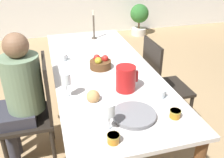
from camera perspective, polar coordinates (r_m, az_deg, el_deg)
ground_plane at (r=2.62m, az=-1.92°, el=-12.54°), size 20.00×20.00×0.00m
dining_table at (r=2.25m, az=-2.18°, el=0.44°), size 0.85×2.13×0.76m
chair_person_side at (r=2.21m, az=-17.08°, el=-6.86°), size 0.42×0.42×0.94m
chair_opposite at (r=2.55m, az=11.10°, el=-1.01°), size 0.42×0.42×0.94m
person_seated at (r=2.11m, az=-20.30°, el=-2.68°), size 0.39×0.41×1.17m
red_pitcher at (r=1.82m, az=3.15°, el=0.12°), size 0.17×0.15×0.19m
wine_glass_water at (r=1.73m, az=-10.50°, el=-0.23°), size 0.07×0.07×0.19m
wine_glass_juice at (r=1.40m, az=-0.71°, el=-7.39°), size 0.07×0.07×0.18m
teacup_near_person at (r=1.79m, az=10.80°, el=-3.51°), size 0.13×0.13×0.06m
teacup_across at (r=2.38m, az=-11.19°, el=4.70°), size 0.13×0.13×0.06m
serving_tray at (r=1.58m, az=5.06°, el=-8.23°), size 0.28×0.28×0.03m
bread_plate at (r=1.72m, az=-4.32°, el=-4.44°), size 0.22×0.22×0.09m
jam_jar_amber at (r=1.39m, az=0.32°, el=-13.36°), size 0.07×0.07×0.05m
jam_jar_red at (r=1.61m, az=14.24°, el=-7.65°), size 0.07×0.07×0.05m
fruit_bowl at (r=2.18m, az=-2.67°, el=3.61°), size 0.19×0.19×0.12m
candlestick_tall at (r=2.91m, az=-4.18°, el=11.54°), size 0.06×0.06×0.32m
potted_plant at (r=5.47m, az=6.26°, el=13.89°), size 0.39×0.39×0.66m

